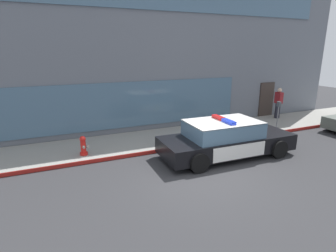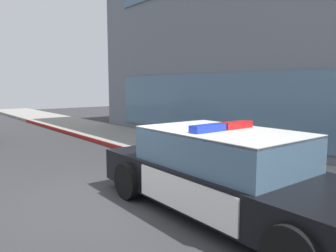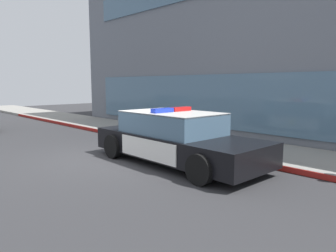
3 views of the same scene
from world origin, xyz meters
name	(u,v)px [view 1 (image 1 of 3)]	position (x,y,z in m)	size (l,w,h in m)	color
ground	(198,177)	(0.00, 0.00, 0.00)	(48.00, 48.00, 0.00)	#303033
sidewalk	(155,140)	(0.00, 3.81, 0.07)	(48.00, 2.69, 0.15)	gray
curb_red_paint	(167,150)	(0.00, 2.45, 0.08)	(28.80, 0.04, 0.14)	maroon
storefront_building	(137,44)	(1.09, 9.44, 4.25)	(21.25, 8.55, 8.51)	slate
police_cruiser	(226,139)	(1.82, 1.16, 0.68)	(5.12, 2.18, 1.49)	black
fire_hydrant	(83,146)	(-3.12, 3.01, 0.50)	(0.34, 0.39, 0.73)	red
pedestrian_on_sidewalk	(278,103)	(7.68, 4.45, 1.01)	(0.28, 0.40, 1.71)	#23232D
parking_meter	(278,110)	(6.04, 2.82, 1.08)	(0.12, 0.18, 1.34)	slate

